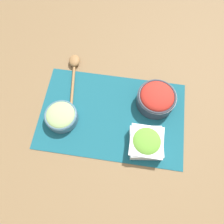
{
  "coord_description": "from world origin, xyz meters",
  "views": [
    {
      "loc": [
        0.05,
        -0.33,
        0.83
      ],
      "look_at": [
        0.0,
        0.0,
        0.03
      ],
      "focal_mm": 35.0,
      "sensor_mm": 36.0,
      "label": 1
    }
  ],
  "objects_px": {
    "wooden_spoon": "(74,67)",
    "lettuce_bowl": "(146,142)",
    "tomato_bowl": "(156,98)",
    "cucumber_bowl": "(61,116)"
  },
  "relations": [
    {
      "from": "wooden_spoon",
      "to": "cucumber_bowl",
      "type": "bearing_deg",
      "value": -88.96
    },
    {
      "from": "tomato_bowl",
      "to": "lettuce_bowl",
      "type": "bearing_deg",
      "value": -97.42
    },
    {
      "from": "lettuce_bowl",
      "to": "tomato_bowl",
      "type": "relative_size",
      "value": 0.86
    },
    {
      "from": "wooden_spoon",
      "to": "lettuce_bowl",
      "type": "bearing_deg",
      "value": -41.28
    },
    {
      "from": "cucumber_bowl",
      "to": "tomato_bowl",
      "type": "distance_m",
      "value": 0.39
    },
    {
      "from": "cucumber_bowl",
      "to": "tomato_bowl",
      "type": "height_order",
      "value": "tomato_bowl"
    },
    {
      "from": "cucumber_bowl",
      "to": "lettuce_bowl",
      "type": "bearing_deg",
      "value": -9.7
    },
    {
      "from": "tomato_bowl",
      "to": "wooden_spoon",
      "type": "height_order",
      "value": "tomato_bowl"
    },
    {
      "from": "lettuce_bowl",
      "to": "tomato_bowl",
      "type": "xyz_separation_m",
      "value": [
        0.02,
        0.19,
        0.01
      ]
    },
    {
      "from": "lettuce_bowl",
      "to": "wooden_spoon",
      "type": "distance_m",
      "value": 0.46
    }
  ]
}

